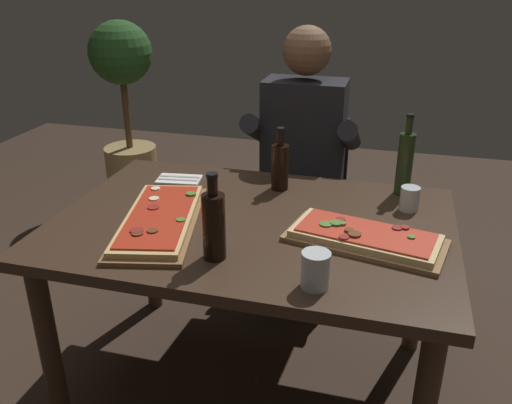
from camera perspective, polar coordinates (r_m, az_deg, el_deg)
ground_plane at (r=2.31m, az=-0.34°, el=-18.68°), size 6.40×6.40×0.00m
dining_table at (r=1.94m, az=-0.39°, el=-4.51°), size 1.40×0.96×0.74m
pizza_rectangular_front at (r=1.77m, az=11.58°, el=-3.72°), size 0.54×0.33×0.05m
pizza_rectangular_left at (r=1.88m, az=-10.27°, el=-1.85°), size 0.38×0.63×0.05m
wine_bottle_dark at (r=2.13m, az=2.59°, el=3.92°), size 0.07×0.07×0.25m
oil_bottle_amber at (r=1.61m, az=-4.53°, el=-2.40°), size 0.07×0.07×0.28m
vinegar_bottle_green at (r=2.14m, az=15.64°, el=4.10°), size 0.06×0.06×0.32m
tumbler_near_camera at (r=2.04m, az=16.09°, el=0.20°), size 0.07×0.07×0.09m
tumbler_far_side at (r=1.50m, az=6.39°, el=-7.23°), size 0.08×0.08×0.11m
napkin_cutlery_set at (r=2.27m, az=-8.22°, el=2.43°), size 0.19×0.13×0.01m
diner_chair at (r=2.75m, az=5.17°, el=0.75°), size 0.44×0.44×0.87m
seated_diner at (r=2.55m, az=4.89°, el=5.01°), size 0.53×0.41×1.33m
potted_plant_corner at (r=3.80m, az=-13.77°, el=9.96°), size 0.42×0.42×1.25m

